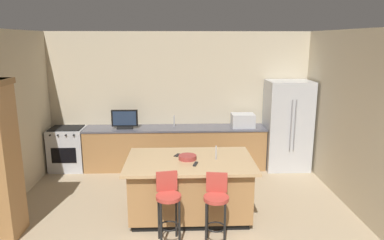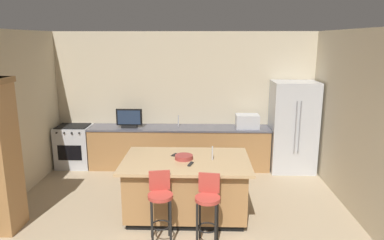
{
  "view_description": "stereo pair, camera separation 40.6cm",
  "coord_description": "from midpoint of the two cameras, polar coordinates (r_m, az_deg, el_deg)",
  "views": [
    {
      "loc": [
        -0.01,
        -3.13,
        2.73
      ],
      "look_at": [
        0.22,
        2.93,
        1.34
      ],
      "focal_mm": 33.17,
      "sensor_mm": 36.0,
      "label": 1
    },
    {
      "loc": [
        0.4,
        -3.13,
        2.73
      ],
      "look_at": [
        0.22,
        2.93,
        1.34
      ],
      "focal_mm": 33.17,
      "sensor_mm": 36.0,
      "label": 2
    }
  ],
  "objects": [
    {
      "name": "wall_back",
      "position": [
        7.79,
        -3.53,
        3.37
      ],
      "size": [
        6.1,
        0.12,
        2.89
      ],
      "primitive_type": "cube",
      "color": "beige",
      "rests_on": "ground_plane"
    },
    {
      "name": "wall_right",
      "position": [
        6.16,
        23.46,
        -0.24
      ],
      "size": [
        0.12,
        4.95,
        2.89
      ],
      "primitive_type": "cube",
      "color": "beige",
      "rests_on": "ground_plane"
    },
    {
      "name": "counter_back",
      "position": [
        7.66,
        -4.2,
        -4.48
      ],
      "size": [
        3.83,
        0.62,
        0.9
      ],
      "color": "#9E7042",
      "rests_on": "ground_plane"
    },
    {
      "name": "kitchen_island",
      "position": [
        5.67,
        -2.43,
        -10.69
      ],
      "size": [
        1.96,
        1.28,
        0.91
      ],
      "color": "black",
      "rests_on": "ground_plane"
    },
    {
      "name": "refrigerator",
      "position": [
        7.74,
        13.6,
        -0.82
      ],
      "size": [
        0.91,
        0.77,
        1.89
      ],
      "color": "#B7BABF",
      "rests_on": "ground_plane"
    },
    {
      "name": "range_oven",
      "position": [
        8.07,
        -20.69,
        -4.34
      ],
      "size": [
        0.72,
        0.63,
        0.92
      ],
      "color": "#B7BABF",
      "rests_on": "ground_plane"
    },
    {
      "name": "microwave",
      "position": [
        7.58,
        6.66,
        -0.08
      ],
      "size": [
        0.48,
        0.36,
        0.28
      ],
      "primitive_type": "cube",
      "color": "#B7BABF",
      "rests_on": "counter_back"
    },
    {
      "name": "tv_monitor",
      "position": [
        7.56,
        -12.29,
        -0.01
      ],
      "size": [
        0.55,
        0.16,
        0.4
      ],
      "color": "black",
      "rests_on": "counter_back"
    },
    {
      "name": "sink_faucet_back",
      "position": [
        7.6,
        -4.42,
        -0.16
      ],
      "size": [
        0.02,
        0.02,
        0.24
      ],
      "primitive_type": "cylinder",
      "color": "#B2B2B7",
      "rests_on": "counter_back"
    },
    {
      "name": "sink_faucet_island",
      "position": [
        5.48,
        1.77,
        -5.29
      ],
      "size": [
        0.02,
        0.02,
        0.22
      ],
      "primitive_type": "cylinder",
      "color": "#B2B2B7",
      "rests_on": "kitchen_island"
    },
    {
      "name": "bar_stool_left",
      "position": [
        4.93,
        -6.26,
        -12.97
      ],
      "size": [
        0.34,
        0.36,
        0.98
      ],
      "rotation": [
        0.0,
        0.0,
        0.18
      ],
      "color": "#B23D33",
      "rests_on": "ground_plane"
    },
    {
      "name": "bar_stool_right",
      "position": [
        4.9,
        1.48,
        -13.21
      ],
      "size": [
        0.34,
        0.36,
        0.97
      ],
      "rotation": [
        0.0,
        0.0,
        -0.14
      ],
      "color": "#B23D33",
      "rests_on": "ground_plane"
    },
    {
      "name": "fruit_bowl",
      "position": [
        5.52,
        -2.85,
        -6.03
      ],
      "size": [
        0.28,
        0.28,
        0.07
      ],
      "primitive_type": "cylinder",
      "color": "#993833",
      "rests_on": "kitchen_island"
    },
    {
      "name": "cell_phone",
      "position": [
        5.72,
        -4.4,
        -5.66
      ],
      "size": [
        0.12,
        0.17,
        0.01
      ],
      "primitive_type": "cube",
      "rotation": [
        0.0,
        0.0,
        -0.42
      ],
      "color": "black",
      "rests_on": "kitchen_island"
    },
    {
      "name": "tv_remote",
      "position": [
        5.29,
        -1.66,
        -7.1
      ],
      "size": [
        0.09,
        0.18,
        0.02
      ],
      "primitive_type": "cube",
      "rotation": [
        0.0,
        0.0,
        -0.27
      ],
      "color": "black",
      "rests_on": "kitchen_island"
    }
  ]
}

